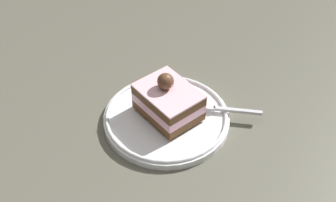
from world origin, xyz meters
TOP-DOWN VIEW (x-y plane):
  - ground_plane at (0.00, 0.00)m, footprint 2.40×2.40m
  - dessert_plate at (-0.03, 0.00)m, footprint 0.20×0.20m
  - cake_slice at (-0.03, 0.00)m, footprint 0.08×0.10m
  - fork at (-0.09, 0.06)m, footprint 0.08×0.10m

SIDE VIEW (x-z plane):
  - ground_plane at x=0.00m, z-range 0.00..0.00m
  - dessert_plate at x=-0.03m, z-range 0.00..0.02m
  - fork at x=-0.09m, z-range 0.02..0.02m
  - cake_slice at x=-0.03m, z-range 0.01..0.08m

